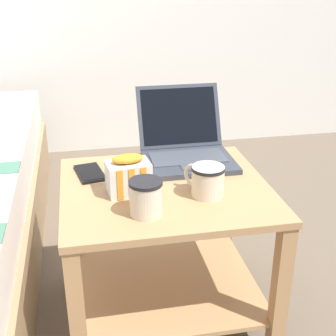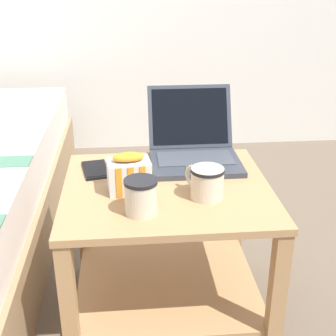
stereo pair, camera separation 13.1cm
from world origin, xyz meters
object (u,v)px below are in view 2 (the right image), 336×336
Objects in this scene: mug_front_left at (206,181)px; mug_front_right at (142,194)px; laptop at (194,147)px; snack_bag at (129,174)px; cell_phone at (96,170)px.

mug_front_left is 0.98× the size of mug_front_right.
laptop is 2.47× the size of snack_bag.
laptop is at bearing 11.66° from cell_phone.
laptop is 2.64× the size of mug_front_right.
laptop is 2.68× the size of mug_front_left.
mug_front_left is 0.40m from cell_phone.
mug_front_left is 0.80× the size of cell_phone.
cell_phone is at bearing 125.38° from snack_bag.
snack_bag is (-0.22, 0.06, 0.00)m from mug_front_left.
laptop reaches higher than mug_front_right.
cell_phone is (-0.11, 0.15, -0.05)m from snack_bag.
snack_bag is 0.86× the size of cell_phone.
laptop reaches higher than snack_bag.
mug_front_left is at bearing 21.40° from mug_front_right.
snack_bag is at bearing -54.62° from cell_phone.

